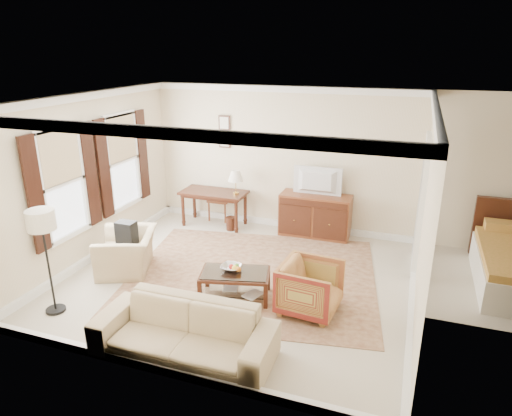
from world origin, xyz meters
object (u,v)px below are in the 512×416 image
Objects in this scene: writing_desk at (214,196)px; striped_armchair at (310,285)px; sideboard at (315,215)px; sofa at (184,324)px; tv at (317,173)px; club_armchair at (126,245)px; coffee_table at (235,278)px.

striped_armchair reaches higher than writing_desk.
sideboard is 1.68× the size of striped_armchair.
sofa is at bearing 145.45° from striped_armchair.
striped_armchair is (0.54, -2.77, -0.89)m from tv.
club_armchair is at bearing 138.25° from sofa.
tv is 1.10× the size of striped_armchair.
sideboard is 1.22× the size of coffee_table.
writing_desk is 0.61× the size of sofa.
striped_armchair is 1.92m from sofa.
striped_armchair reaches higher than coffee_table.
striped_armchair is at bearing 0.33° from coffee_table.
sofa is (-0.68, -4.26, 0.01)m from sideboard.
sofa reaches higher than sideboard.
coffee_table is 1.10× the size of club_armchair.
sofa is (-0.68, -4.24, -0.87)m from tv.
sofa is at bearing -93.06° from coffee_table.
coffee_table is at bearing 77.75° from tv.
club_armchair reaches higher than sofa.
sideboard is at bearing -90.00° from tv.
striped_armchair is at bearing 49.30° from sofa.
writing_desk reaches higher than coffee_table.
writing_desk is at bearing 50.65° from striped_armchair.
tv is 0.79× the size of coffee_table.
sofa is at bearing 80.88° from tv.
sideboard is at bearing 79.95° from sofa.
writing_desk is at bearing 145.41° from club_armchair.
sideboard is at bearing 16.25° from striped_armchair.
coffee_table is 1.47m from sofa.
coffee_table is (-0.60, -2.77, -0.98)m from tv.
sideboard is 1.53× the size of tv.
tv is 0.88× the size of club_armchair.
striped_armchair is (1.15, 0.01, 0.08)m from coffee_table.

